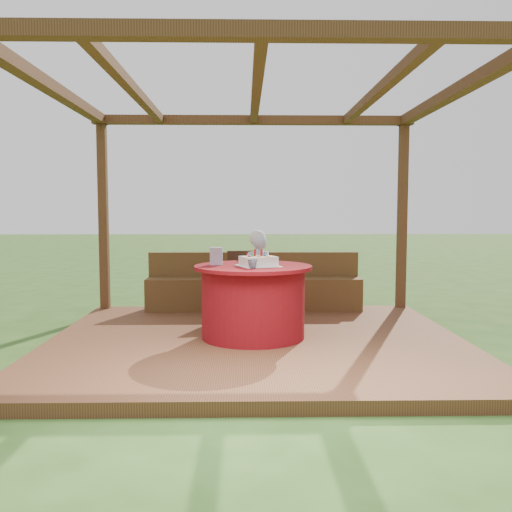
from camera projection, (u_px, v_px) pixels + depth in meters
The scene contains 10 objects.
ground at pixel (256, 348), 5.95m from camera, with size 60.00×60.00×0.00m, color #2D541C.
deck at pixel (256, 343), 5.94m from camera, with size 4.50×4.00×0.12m, color brown.
pergola at pixel (256, 126), 5.75m from camera, with size 4.50×4.00×2.72m.
bench at pixel (254, 291), 7.63m from camera, with size 3.00×0.42×0.80m.
table at pixel (253, 301), 5.93m from camera, with size 1.28×1.28×0.80m.
chair at pixel (244, 281), 7.09m from camera, with size 0.47×0.47×0.86m.
elderly_woman at pixel (258, 274), 6.86m from camera, with size 0.45×0.35×1.15m.
birthday_cake at pixel (258, 261), 5.81m from camera, with size 0.52×0.52×0.18m.
gift_bag at pixel (216, 256), 5.95m from camera, with size 0.14×0.09×0.19m, color pink.
drinking_glass at pixel (253, 264), 5.57m from camera, with size 0.10×0.10×0.09m, color white.
Camera 1 is at (-0.13, -5.84, 1.50)m, focal length 38.00 mm.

